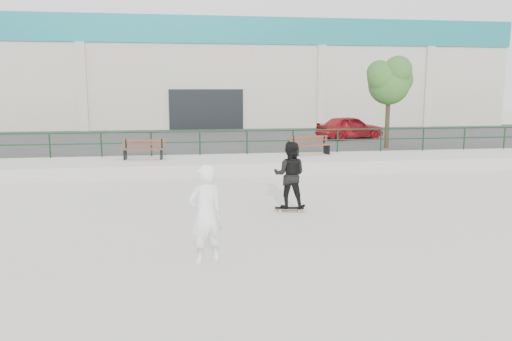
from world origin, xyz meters
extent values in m
plane|color=beige|center=(0.00, 0.00, 0.00)|extent=(120.00, 120.00, 0.00)
cube|color=beige|center=(0.00, 9.50, 0.25)|extent=(30.00, 3.00, 0.50)
cube|color=#323232|center=(0.00, 18.00, 0.25)|extent=(60.00, 14.00, 0.50)
cylinder|color=#13351C|center=(0.00, 10.80, 1.50)|extent=(28.00, 0.06, 0.06)
cylinder|color=#13351C|center=(0.00, 10.80, 1.05)|extent=(28.00, 0.05, 0.05)
cylinder|color=#13351C|center=(-7.00, 10.80, 1.00)|extent=(0.06, 0.06, 1.00)
cylinder|color=#13351C|center=(-5.00, 10.80, 1.00)|extent=(0.06, 0.06, 1.00)
cylinder|color=#13351C|center=(-3.00, 10.80, 1.00)|extent=(0.06, 0.06, 1.00)
cylinder|color=#13351C|center=(-1.00, 10.80, 1.00)|extent=(0.06, 0.06, 1.00)
cylinder|color=#13351C|center=(1.00, 10.80, 1.00)|extent=(0.06, 0.06, 1.00)
cylinder|color=#13351C|center=(3.00, 10.80, 1.00)|extent=(0.06, 0.06, 1.00)
cylinder|color=#13351C|center=(5.00, 10.80, 1.00)|extent=(0.06, 0.06, 1.00)
cylinder|color=#13351C|center=(7.00, 10.80, 1.00)|extent=(0.06, 0.06, 1.00)
cylinder|color=#13351C|center=(9.00, 10.80, 1.00)|extent=(0.06, 0.06, 1.00)
cylinder|color=#13351C|center=(11.00, 10.80, 1.00)|extent=(0.06, 0.06, 1.00)
cylinder|color=#13351C|center=(13.00, 10.80, 1.00)|extent=(0.06, 0.06, 1.00)
cube|color=#AAA799|center=(0.00, 32.00, 4.00)|extent=(44.00, 16.00, 8.00)
cube|color=#197A7F|center=(0.00, 32.00, 7.10)|extent=(44.20, 16.20, 1.80)
cube|color=black|center=(0.00, 23.95, 1.60)|extent=(5.00, 0.15, 3.20)
cube|color=#AAA799|center=(-8.00, 23.90, 3.10)|extent=(0.60, 0.25, 6.20)
cube|color=#AAA799|center=(8.00, 23.90, 3.10)|extent=(0.60, 0.25, 6.20)
cube|color=#AAA799|center=(16.00, 23.90, 3.10)|extent=(0.60, 0.25, 6.20)
cube|color=#4D2A1A|center=(-3.28, 9.68, 0.91)|extent=(1.70, 0.27, 0.04)
cube|color=#4D2A1A|center=(-3.27, 9.85, 0.91)|extent=(1.70, 0.27, 0.04)
cube|color=#4D2A1A|center=(-3.25, 10.02, 0.91)|extent=(1.70, 0.27, 0.04)
cube|color=#4D2A1A|center=(-3.25, 10.09, 1.09)|extent=(1.70, 0.19, 0.09)
cube|color=#4D2A1A|center=(-3.25, 10.09, 1.22)|extent=(1.70, 0.19, 0.09)
cube|color=black|center=(-3.97, 9.91, 0.70)|extent=(0.10, 0.48, 0.40)
cube|color=black|center=(-3.95, 10.16, 1.09)|extent=(0.06, 0.05, 0.40)
cube|color=black|center=(-2.56, 9.78, 0.70)|extent=(0.10, 0.48, 0.40)
cube|color=black|center=(-2.54, 10.03, 1.09)|extent=(0.06, 0.05, 0.40)
cube|color=#4D2A1A|center=(3.69, 9.97, 0.91)|extent=(1.72, 0.47, 0.04)
cube|color=#4D2A1A|center=(3.65, 10.14, 0.91)|extent=(1.72, 0.47, 0.04)
cube|color=#4D2A1A|center=(3.62, 10.31, 0.91)|extent=(1.72, 0.47, 0.04)
cube|color=#4D2A1A|center=(3.60, 10.38, 1.10)|extent=(1.71, 0.40, 0.10)
cube|color=#4D2A1A|center=(3.60, 10.38, 1.23)|extent=(1.71, 0.40, 0.10)
cube|color=black|center=(2.95, 9.99, 0.70)|extent=(0.16, 0.48, 0.40)
cube|color=black|center=(2.89, 10.23, 1.10)|extent=(0.07, 0.06, 0.40)
cube|color=black|center=(4.36, 10.29, 0.70)|extent=(0.16, 0.48, 0.40)
cube|color=black|center=(4.31, 10.53, 1.10)|extent=(0.07, 0.06, 0.40)
cylinder|color=#433521|center=(7.81, 12.06, 1.77)|extent=(0.21, 0.21, 2.54)
sphere|color=#2D5820|center=(7.81, 12.06, 3.46)|extent=(1.91, 1.91, 1.91)
sphere|color=#2D5820|center=(8.34, 12.38, 3.68)|extent=(1.48, 1.48, 1.48)
sphere|color=#2D5820|center=(7.38, 11.85, 3.78)|extent=(1.38, 1.38, 1.38)
sphere|color=#2D5820|center=(8.02, 11.64, 4.10)|extent=(1.27, 1.27, 1.27)
sphere|color=#2D5820|center=(7.49, 12.48, 3.99)|extent=(1.16, 1.16, 1.16)
imported|color=maroon|center=(7.46, 16.24, 1.14)|extent=(4.01, 2.37, 1.28)
cube|color=black|center=(1.06, 2.73, 0.09)|extent=(0.80, 0.32, 0.02)
cube|color=brown|center=(1.06, 2.73, 0.07)|extent=(0.80, 0.32, 0.01)
cube|color=#A3A4A8|center=(0.81, 2.77, 0.04)|extent=(0.08, 0.17, 0.03)
cube|color=#A3A4A8|center=(1.32, 2.69, 0.04)|extent=(0.08, 0.17, 0.03)
cylinder|color=beige|center=(0.79, 2.68, 0.03)|extent=(0.06, 0.03, 0.06)
cylinder|color=beige|center=(0.82, 2.87, 0.03)|extent=(0.06, 0.03, 0.06)
cylinder|color=beige|center=(1.30, 2.60, 0.03)|extent=(0.06, 0.03, 0.06)
cylinder|color=beige|center=(1.33, 2.79, 0.03)|extent=(0.06, 0.03, 0.06)
imported|color=black|center=(1.06, 2.73, 0.99)|extent=(1.04, 0.91, 1.80)
imported|color=white|center=(-1.38, -0.96, 0.95)|extent=(0.81, 0.68, 1.89)
camera|label=1|loc=(-1.83, -10.13, 3.30)|focal=35.00mm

